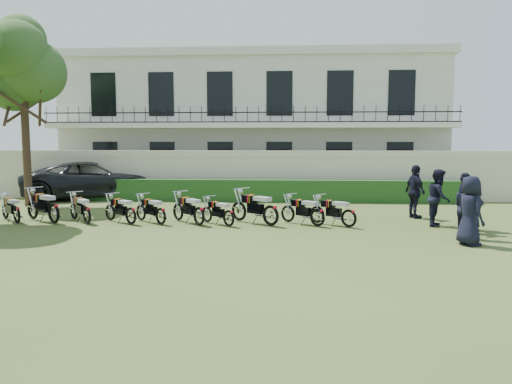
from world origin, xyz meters
TOP-DOWN VIEW (x-y plane):
  - ground at (0.00, 0.00)m, footprint 100.00×100.00m
  - perimeter_wall at (0.00, 8.00)m, footprint 30.00×0.35m
  - hedge at (1.00, 7.20)m, footprint 18.00×0.60m
  - building at (0.00, 13.96)m, footprint 20.40×9.60m
  - tree_west_near at (-8.96, 5.00)m, footprint 3.40×3.20m
  - motorcycle_0 at (-7.07, 0.64)m, footprint 1.35×1.27m
  - motorcycle_1 at (-5.79, 0.65)m, footprint 1.77×1.31m
  - motorcycle_2 at (-4.65, 0.64)m, footprint 1.31×1.41m
  - motorcycle_3 at (-3.18, 0.67)m, footprint 1.47×1.16m
  - motorcycle_4 at (-2.18, 0.69)m, footprint 1.38×1.24m
  - motorcycle_5 at (-0.90, 0.62)m, footprint 1.39×1.46m
  - motorcycle_6 at (0.09, 0.51)m, footprint 1.28×1.21m
  - motorcycle_7 at (1.44, 0.70)m, footprint 1.72×1.42m
  - motorcycle_8 at (2.95, 0.72)m, footprint 1.46×1.22m
  - motorcycle_9 at (3.94, 0.62)m, footprint 1.47×1.22m
  - suv at (-7.35, 7.87)m, footprint 6.96×4.89m
  - officer_0 at (6.86, -1.77)m, footprint 0.80×1.03m
  - officer_1 at (7.13, -0.76)m, footprint 0.87×1.00m
  - officer_2 at (7.32, 0.06)m, footprint 0.74×1.16m
  - officer_3 at (7.71, 0.53)m, footprint 0.65×0.89m
  - officer_4 at (6.90, 1.23)m, footprint 0.96×1.09m
  - officer_5 at (6.53, 2.80)m, footprint 0.78×1.21m

SIDE VIEW (x-z plane):
  - ground at x=0.00m, z-range 0.00..0.00m
  - motorcycle_6 at x=0.09m, z-range -0.04..0.88m
  - motorcycle_0 at x=-7.07m, z-range -0.04..0.93m
  - motorcycle_4 at x=-2.18m, z-range -0.04..0.93m
  - motorcycle_3 at x=-3.18m, z-range -0.04..0.94m
  - motorcycle_8 at x=2.95m, z-range -0.04..0.95m
  - motorcycle_9 at x=3.94m, z-range -0.04..0.96m
  - motorcycle_2 at x=-4.65m, z-range -0.04..0.96m
  - motorcycle_5 at x=-0.90m, z-range -0.04..1.01m
  - hedge at x=1.00m, z-range 0.00..1.00m
  - motorcycle_1 at x=-5.79m, z-range -0.04..1.10m
  - motorcycle_7 at x=1.44m, z-range -0.04..1.11m
  - officer_3 at x=7.71m, z-range 0.00..1.67m
  - suv at x=-7.35m, z-range 0.00..1.76m
  - officer_1 at x=7.13m, z-range 0.00..1.77m
  - officer_2 at x=7.32m, z-range 0.00..1.83m
  - officer_4 at x=6.90m, z-range 0.00..1.86m
  - officer_0 at x=6.86m, z-range 0.00..1.86m
  - officer_5 at x=6.53m, z-range 0.00..1.92m
  - perimeter_wall at x=0.00m, z-range 0.02..2.32m
  - building at x=0.00m, z-range 0.01..7.41m
  - tree_west_near at x=-8.96m, z-range 1.94..9.84m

